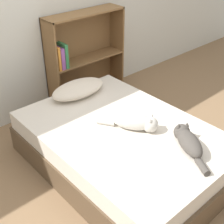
# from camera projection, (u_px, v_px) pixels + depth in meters

# --- Properties ---
(ground_plane) EXTENTS (8.00, 8.00, 0.00)m
(ground_plane) POSITION_uv_depth(u_px,v_px,m) (122.00, 165.00, 2.90)
(ground_plane) COLOR #846647
(wall_back) EXTENTS (8.00, 0.06, 2.50)m
(wall_back) POSITION_uv_depth(u_px,v_px,m) (29.00, 1.00, 3.10)
(wall_back) COLOR silver
(wall_back) RESTS_ON ground_plane
(bed) EXTENTS (1.26, 1.82, 0.42)m
(bed) POSITION_uv_depth(u_px,v_px,m) (122.00, 148.00, 2.78)
(bed) COLOR brown
(bed) RESTS_ON ground_plane
(pillow) EXTENTS (0.59, 0.31, 0.14)m
(pillow) POSITION_uv_depth(u_px,v_px,m) (78.00, 89.00, 3.13)
(pillow) COLOR beige
(pillow) RESTS_ON bed
(cat_light) EXTENTS (0.35, 0.47, 0.16)m
(cat_light) POSITION_uv_depth(u_px,v_px,m) (136.00, 122.00, 2.62)
(cat_light) COLOR beige
(cat_light) RESTS_ON bed
(cat_dark) EXTENTS (0.32, 0.47, 0.15)m
(cat_dark) POSITION_uv_depth(u_px,v_px,m) (188.00, 141.00, 2.41)
(cat_dark) COLOR #47423D
(cat_dark) RESTS_ON bed
(bookshelf) EXTENTS (0.97, 0.26, 1.08)m
(bookshelf) POSITION_uv_depth(u_px,v_px,m) (82.00, 57.00, 3.68)
(bookshelf) COLOR brown
(bookshelf) RESTS_ON ground_plane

